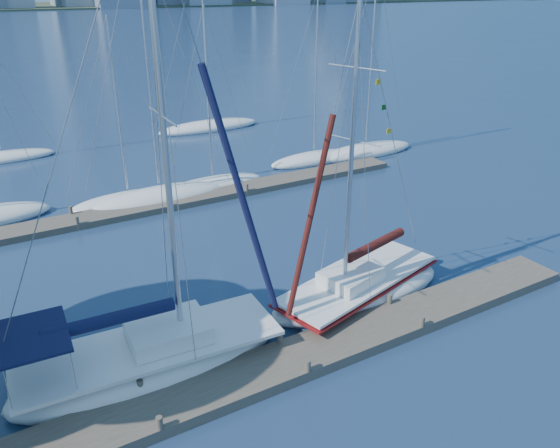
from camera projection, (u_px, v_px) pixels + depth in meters
ground at (293, 365)px, 18.67m from camera, size 700.00×700.00×0.00m
near_dock at (293, 360)px, 18.59m from camera, size 26.00×2.00×0.40m
far_dock at (180, 201)px, 32.15m from camera, size 30.00×1.80×0.36m
sailboat_navy at (150, 342)px, 17.95m from camera, size 9.43×3.55×15.30m
sailboat_maroon at (359, 278)px, 22.26m from camera, size 8.63×4.62×12.34m
bg_boat_1 at (129, 200)px, 32.16m from camera, size 7.00×3.95×10.82m
bg_boat_2 at (160, 196)px, 32.53m from camera, size 8.67×4.49×15.32m
bg_boat_3 at (213, 184)px, 34.62m from camera, size 7.12×3.69×11.22m
bg_boat_4 at (314, 158)px, 39.65m from camera, size 7.21×2.80×11.91m
bg_boat_5 at (365, 151)px, 41.34m from camera, size 8.89×3.86×13.92m
bg_boat_6 at (2, 158)px, 39.89m from camera, size 7.44×2.31×10.42m
bg_boat_7 at (209, 126)px, 48.28m from camera, size 9.43×2.85×15.34m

